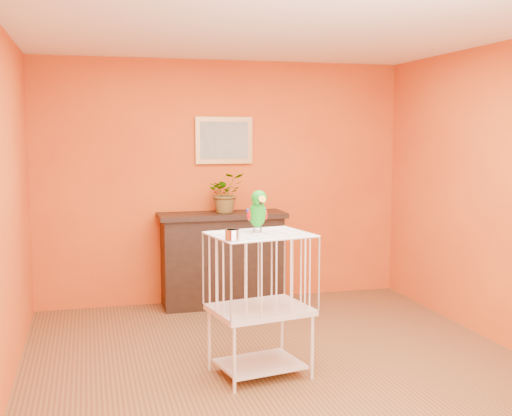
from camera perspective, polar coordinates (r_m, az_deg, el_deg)
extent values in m
plane|color=brown|center=(5.10, 2.59, -14.31)|extent=(4.50, 4.50, 0.00)
plane|color=#D45714|center=(6.96, -2.89, 2.32)|extent=(4.00, 0.00, 4.00)
plane|color=#D45714|center=(2.75, 16.90, -4.62)|extent=(4.00, 0.00, 4.00)
plane|color=#D45714|center=(4.61, -21.78, -0.36)|extent=(0.00, 4.50, 4.50)
plane|color=white|center=(4.83, 2.76, 15.89)|extent=(4.50, 4.50, 0.00)
cube|color=black|center=(6.84, -3.03, -4.78)|extent=(1.25, 0.42, 0.94)
cube|color=black|center=(6.76, -3.05, -0.65)|extent=(1.34, 0.48, 0.05)
cube|color=black|center=(6.66, -2.69, -5.09)|extent=(0.88, 0.02, 0.47)
cube|color=#50171E|center=(6.76, -5.11, -5.83)|extent=(0.05, 0.19, 0.29)
cube|color=#2A4D26|center=(6.78, -4.41, -5.80)|extent=(0.05, 0.19, 0.29)
cube|color=#50171E|center=(6.79, -3.63, -5.76)|extent=(0.05, 0.19, 0.29)
cube|color=#2A4D26|center=(6.82, -2.76, -5.72)|extent=(0.05, 0.19, 0.29)
cube|color=#50171E|center=(6.84, -1.90, -5.67)|extent=(0.05, 0.19, 0.29)
imported|color=#26722D|center=(6.75, -2.71, 0.97)|extent=(0.40, 0.44, 0.33)
cube|color=#B88341|center=(6.91, -2.86, 6.02)|extent=(0.62, 0.03, 0.50)
cube|color=gray|center=(6.90, -2.83, 6.02)|extent=(0.52, 0.01, 0.40)
cube|color=silver|center=(5.00, 0.35, -13.67)|extent=(0.67, 0.56, 0.02)
cube|color=silver|center=(4.87, 0.35, -9.03)|extent=(0.79, 0.66, 0.04)
cube|color=silver|center=(4.75, 0.35, -2.37)|extent=(0.79, 0.66, 0.01)
cylinder|color=silver|center=(4.62, -1.94, -13.37)|extent=(0.03, 0.03, 0.49)
cylinder|color=silver|center=(4.89, 5.03, -12.25)|extent=(0.03, 0.03, 0.49)
cylinder|color=silver|center=(5.05, -4.18, -11.64)|extent=(0.03, 0.03, 0.49)
cylinder|color=silver|center=(5.29, 2.32, -10.74)|extent=(0.03, 0.03, 0.49)
cylinder|color=silver|center=(4.45, -2.11, -2.39)|extent=(0.10, 0.10, 0.07)
cylinder|color=#59544C|center=(4.80, -0.16, -1.97)|extent=(0.01, 0.01, 0.05)
cylinder|color=#59544C|center=(4.82, 0.43, -1.95)|extent=(0.01, 0.01, 0.05)
ellipsoid|color=#0C8F14|center=(4.79, 0.14, -0.53)|extent=(0.13, 0.18, 0.23)
ellipsoid|color=#0C8F14|center=(4.74, 0.27, 0.90)|extent=(0.12, 0.12, 0.11)
cone|color=orange|center=(4.69, 0.46, 0.69)|extent=(0.06, 0.08, 0.07)
cone|color=black|center=(4.71, 0.41, 0.46)|extent=(0.03, 0.03, 0.03)
sphere|color=black|center=(4.71, -0.11, 1.02)|extent=(0.02, 0.02, 0.02)
sphere|color=black|center=(4.74, 0.79, 1.04)|extent=(0.02, 0.02, 0.02)
ellipsoid|color=#A50C0C|center=(4.79, -0.63, -0.66)|extent=(0.03, 0.07, 0.08)
ellipsoid|color=navy|center=(4.82, 0.83, -0.61)|extent=(0.03, 0.07, 0.08)
cone|color=#0C8F14|center=(4.88, -0.13, -1.32)|extent=(0.08, 0.16, 0.13)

